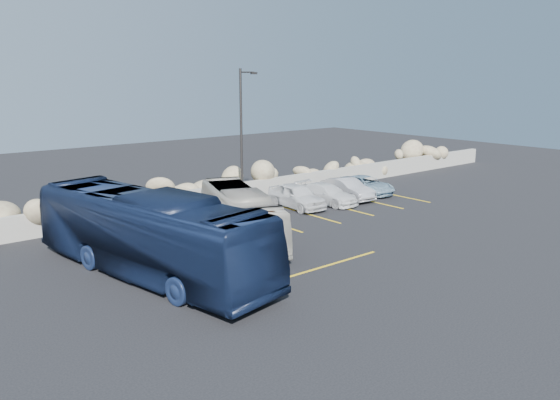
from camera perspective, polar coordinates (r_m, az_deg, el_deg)
ground at (r=22.33m, az=5.05°, el=-7.06°), size 90.00×90.00×0.00m
seawall at (r=31.52m, az=-10.30°, el=-0.21°), size 60.00×0.40×1.20m
riprap_pile at (r=32.41m, az=-11.39°, el=1.37°), size 54.00×2.80×2.60m
parking_lines at (r=29.24m, az=3.98°, el=-2.24°), size 18.16×9.36×0.01m
lamppost at (r=30.15m, az=-3.98°, el=6.51°), size 1.14×0.18×8.00m
vintage_bus at (r=25.74m, az=-4.16°, el=-1.53°), size 4.98×8.93×2.44m
tour_coach at (r=21.62m, az=-13.54°, el=-3.44°), size 4.90×12.18×3.31m
car_a at (r=32.12m, az=1.75°, el=0.44°), size 1.96×4.29×1.43m
car_b at (r=34.69m, az=7.05°, el=1.17°), size 1.75×4.08×1.31m
car_c at (r=33.26m, az=4.89°, el=0.64°), size 2.11×4.33×1.21m
car_d at (r=36.43m, az=8.88°, el=1.56°), size 1.97×4.22×1.17m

